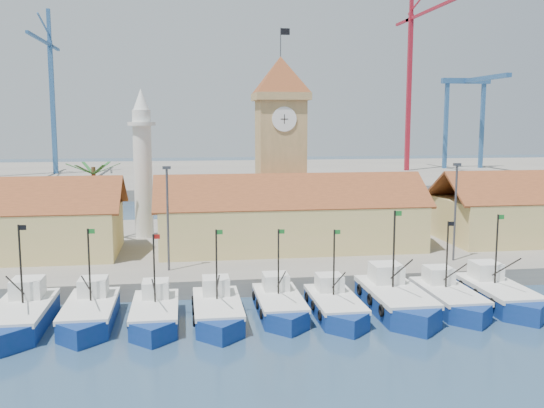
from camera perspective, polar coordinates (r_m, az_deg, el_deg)
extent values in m
plane|color=navy|center=(43.63, 6.31, -11.38)|extent=(400.00, 400.00, 0.00)
cube|color=gray|center=(66.10, 1.05, -4.01)|extent=(140.00, 32.00, 1.50)
cube|color=gray|center=(150.78, -4.31, 2.75)|extent=(240.00, 80.00, 2.00)
cube|color=navy|center=(46.41, -22.48, -10.09)|extent=(3.60, 8.15, 1.85)
cube|color=navy|center=(42.68, -23.83, -11.73)|extent=(3.60, 3.60, 1.85)
cube|color=silver|center=(46.14, -22.55, -8.99)|extent=(3.67, 8.38, 0.36)
cube|color=silver|center=(47.83, -22.00, -7.35)|extent=(2.16, 2.26, 1.44)
cylinder|color=black|center=(45.91, -22.58, -5.36)|extent=(0.14, 0.14, 5.76)
cube|color=black|center=(45.34, -22.44, -2.06)|extent=(0.51, 0.02, 0.36)
cube|color=navy|center=(45.76, -16.73, -10.11)|extent=(3.38, 7.66, 1.74)
cube|color=navy|center=(42.17, -17.49, -11.70)|extent=(3.38, 3.38, 1.74)
cube|color=silver|center=(45.50, -16.77, -9.07)|extent=(3.45, 7.87, 0.34)
cube|color=silver|center=(47.11, -16.47, -7.50)|extent=(2.03, 2.13, 1.35)
cylinder|color=black|center=(45.27, -16.82, -5.61)|extent=(0.14, 0.14, 5.41)
cube|color=#197226|center=(44.73, -16.64, -2.48)|extent=(0.48, 0.02, 0.34)
cube|color=navy|center=(44.65, -10.94, -10.41)|extent=(3.19, 7.22, 1.64)
cube|color=navy|center=(41.24, -11.16, -11.97)|extent=(3.19, 3.19, 1.64)
cube|color=silver|center=(44.40, -10.97, -9.40)|extent=(3.25, 7.42, 0.32)
cube|color=silver|center=(45.92, -10.89, -7.87)|extent=(1.91, 2.00, 1.28)
cylinder|color=black|center=(44.16, -11.03, -6.06)|extent=(0.13, 0.13, 5.10)
cube|color=#A5140F|center=(43.64, -10.81, -3.04)|extent=(0.46, 0.02, 0.32)
cube|color=navy|center=(44.56, -5.15, -10.31)|extent=(3.30, 7.47, 1.70)
cube|color=navy|center=(41.03, -4.85, -11.93)|extent=(3.30, 3.30, 1.70)
cube|color=silver|center=(44.30, -5.16, -9.27)|extent=(3.37, 7.68, 0.33)
cube|color=silver|center=(45.88, -5.31, -7.68)|extent=(1.98, 2.08, 1.32)
cylinder|color=black|center=(44.05, -5.24, -5.80)|extent=(0.13, 0.13, 5.29)
cube|color=#197226|center=(43.56, -4.97, -2.65)|extent=(0.47, 0.02, 0.33)
cube|color=navy|center=(45.82, 0.69, -9.78)|extent=(3.18, 7.20, 1.64)
cube|color=navy|center=(42.45, 1.47, -11.24)|extent=(3.18, 3.18, 1.64)
cube|color=silver|center=(45.58, 0.69, -8.80)|extent=(3.25, 7.41, 0.32)
cube|color=silver|center=(47.09, 0.35, -7.33)|extent=(1.91, 2.00, 1.27)
cylinder|color=black|center=(45.36, 0.61, -5.55)|extent=(0.13, 0.13, 5.09)
cube|color=#197226|center=(44.90, 0.90, -2.61)|extent=(0.45, 0.02, 0.32)
cube|color=navy|center=(45.78, 5.93, -9.84)|extent=(3.19, 7.23, 1.64)
cube|color=navy|center=(42.47, 7.15, -11.29)|extent=(3.19, 3.19, 1.64)
cube|color=silver|center=(45.54, 5.95, -8.86)|extent=(3.26, 7.43, 0.32)
cube|color=silver|center=(47.02, 5.41, -7.38)|extent=(1.92, 2.01, 1.28)
cylinder|color=black|center=(45.30, 5.85, -5.60)|extent=(0.13, 0.13, 5.11)
cube|color=#197226|center=(44.87, 6.17, -2.64)|extent=(0.46, 0.02, 0.32)
cube|color=navy|center=(47.46, 11.48, -9.20)|extent=(3.82, 8.63, 1.96)
cube|color=navy|center=(43.62, 13.43, -10.80)|extent=(3.82, 3.82, 1.96)
cube|color=silver|center=(47.18, 11.52, -8.06)|extent=(3.89, 8.87, 0.38)
cube|color=silver|center=(48.92, 10.68, -6.41)|extent=(2.29, 2.40, 1.53)
cylinder|color=black|center=(46.95, 11.39, -4.30)|extent=(0.15, 0.15, 6.11)
cube|color=#197226|center=(46.54, 11.80, -0.87)|extent=(0.55, 0.02, 0.38)
cube|color=navy|center=(49.22, 16.22, -8.82)|extent=(3.34, 7.57, 1.72)
cube|color=navy|center=(45.96, 18.20, -10.10)|extent=(3.34, 3.34, 1.72)
cube|color=silver|center=(48.98, 16.26, -7.86)|extent=(3.41, 7.78, 0.33)
cube|color=silver|center=(50.45, 15.40, -6.47)|extent=(2.01, 2.10, 1.34)
cylinder|color=black|center=(48.76, 16.15, -4.68)|extent=(0.13, 0.13, 5.35)
cube|color=black|center=(48.40, 16.52, -1.80)|extent=(0.48, 0.02, 0.33)
cube|color=navy|center=(51.26, 20.44, -8.31)|extent=(3.54, 8.02, 1.82)
cube|color=navy|center=(47.95, 22.77, -9.54)|extent=(3.54, 3.54, 1.82)
cube|color=silver|center=(51.03, 20.49, -7.32)|extent=(3.61, 8.24, 0.35)
cube|color=silver|center=(52.53, 19.48, -5.93)|extent=(2.13, 2.23, 1.42)
cylinder|color=black|center=(50.82, 20.37, -4.09)|extent=(0.14, 0.14, 5.67)
cube|color=#197226|center=(50.48, 20.76, -1.15)|extent=(0.51, 0.02, 0.35)
cube|color=#D6B775|center=(61.66, 1.67, -2.04)|extent=(26.00, 10.00, 4.50)
cube|color=brown|center=(58.69, 2.11, 1.16)|extent=(27.04, 5.13, 3.21)
cube|color=brown|center=(63.58, 1.29, 1.68)|extent=(27.04, 5.13, 3.21)
cube|color=tan|center=(66.88, 0.79, 3.27)|extent=(5.00, 5.00, 15.00)
cube|color=tan|center=(66.71, 0.80, 10.05)|extent=(5.80, 5.80, 0.80)
pyramid|color=brown|center=(66.84, 0.80, 12.02)|extent=(5.80, 5.80, 4.00)
cylinder|color=white|center=(64.15, 1.16, 8.00)|extent=(2.60, 0.15, 2.60)
cube|color=black|center=(64.07, 1.17, 8.00)|extent=(0.08, 0.02, 1.00)
cube|color=black|center=(64.07, 1.17, 8.00)|extent=(0.80, 0.02, 0.08)
cylinder|color=#3F3F44|center=(67.19, 0.81, 15.00)|extent=(0.10, 0.10, 3.00)
cube|color=black|center=(67.41, 1.25, 15.92)|extent=(1.00, 0.03, 0.70)
cylinder|color=silver|center=(68.21, -12.04, 2.77)|extent=(2.00, 2.00, 14.00)
cylinder|color=silver|center=(67.96, -12.18, 7.39)|extent=(3.00, 3.00, 0.40)
cone|color=silver|center=(67.99, -12.24, 9.58)|extent=(1.80, 1.80, 2.40)
cylinder|color=brown|center=(67.06, -16.34, -0.04)|extent=(0.44, 0.44, 8.00)
cube|color=#205D24|center=(66.49, -15.27, 3.23)|extent=(2.80, 0.35, 1.18)
cube|color=#205D24|center=(67.77, -15.74, 3.30)|extent=(1.71, 2.60, 1.18)
cube|color=#205D24|center=(67.97, -16.91, 3.26)|extent=(1.71, 2.60, 1.18)
cube|color=#205D24|center=(66.88, -17.66, 3.16)|extent=(2.80, 0.35, 1.18)
cube|color=#205D24|center=(65.58, -17.22, 3.10)|extent=(1.71, 2.60, 1.18)
cube|color=#205D24|center=(65.38, -16.01, 3.13)|extent=(1.71, 2.60, 1.18)
cylinder|color=#3F3F44|center=(52.50, -9.78, -1.40)|extent=(0.20, 0.20, 9.00)
cube|color=#3F3F44|center=(51.98, -9.89, 3.39)|extent=(0.70, 0.25, 0.25)
cylinder|color=#3F3F44|center=(57.97, 16.86, -0.76)|extent=(0.20, 0.20, 9.00)
cube|color=#3F3F44|center=(57.50, 17.03, 3.58)|extent=(0.70, 0.25, 0.25)
cube|color=#2F5C90|center=(150.78, -19.93, 8.50)|extent=(1.00, 1.00, 30.51)
cube|color=#2F5C90|center=(142.71, -20.96, 14.26)|extent=(0.60, 23.19, 0.60)
cube|color=#2F5C90|center=(156.61, -19.81, 13.69)|extent=(0.60, 10.00, 0.60)
cube|color=#2F5C90|center=(152.31, -20.27, 15.56)|extent=(0.80, 0.80, 7.00)
cube|color=maroon|center=(155.19, 12.75, 10.10)|extent=(1.00, 1.00, 37.88)
cube|color=maroon|center=(146.53, 14.65, 17.25)|extent=(0.60, 28.52, 0.60)
cube|color=maroon|center=(161.61, 12.29, 16.41)|extent=(0.60, 10.00, 0.60)
cube|color=#2F5C90|center=(164.37, 16.04, 7.08)|extent=(0.90, 0.90, 22.00)
cube|color=#2F5C90|center=(168.73, 19.16, 6.97)|extent=(0.90, 0.90, 22.00)
cube|color=#2F5C90|center=(166.80, 17.79, 10.97)|extent=(13.00, 1.40, 1.40)
cube|color=#2F5C90|center=(157.87, 19.41, 11.10)|extent=(1.40, 22.00, 1.00)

